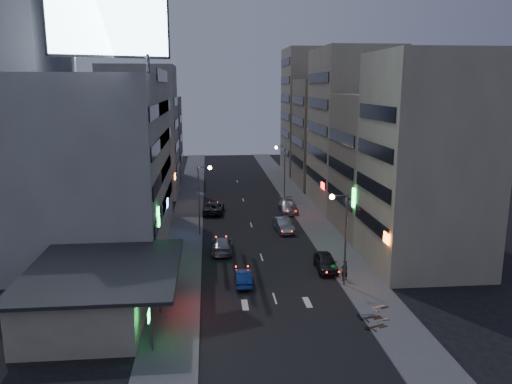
{
  "coord_description": "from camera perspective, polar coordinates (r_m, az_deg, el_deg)",
  "views": [
    {
      "loc": [
        -5.16,
        -33.5,
        16.92
      ],
      "look_at": [
        -0.11,
        18.61,
        5.76
      ],
      "focal_mm": 35.0,
      "sensor_mm": 36.0,
      "label": 1
    }
  ],
  "objects": [
    {
      "name": "billboard",
      "position": [
        44.43,
        -16.45,
        17.69
      ],
      "size": [
        9.52,
        3.75,
        6.2
      ],
      "rotation": [
        0.0,
        0.0,
        0.35
      ],
      "color": "#595B60",
      "rests_on": "white_building"
    },
    {
      "name": "sidewalk_left",
      "position": [
        65.76,
        -7.83,
        -2.94
      ],
      "size": [
        4.0,
        120.0,
        0.12
      ],
      "primitive_type": "cube",
      "color": "#4C4C4F",
      "rests_on": "ground"
    },
    {
      "name": "sidewalk_right",
      "position": [
        67.0,
        5.98,
        -2.61
      ],
      "size": [
        4.0,
        120.0,
        0.12
      ],
      "primitive_type": "cube",
      "color": "#4C4C4F",
      "rests_on": "ground"
    },
    {
      "name": "far_right_a",
      "position": [
        86.38,
        8.39,
        6.65
      ],
      "size": [
        11.0,
        12.0,
        18.0
      ],
      "primitive_type": "cube",
      "color": "gray",
      "rests_on": "ground"
    },
    {
      "name": "far_left_a",
      "position": [
        79.48,
        -13.08,
        6.73
      ],
      "size": [
        11.0,
        10.0,
        20.0
      ],
      "primitive_type": "cube",
      "color": "#A7A7A3",
      "rests_on": "ground"
    },
    {
      "name": "grey_tower",
      "position": [
        60.22,
        -26.29,
        10.9
      ],
      "size": [
        10.0,
        14.0,
        34.0
      ],
      "primitive_type": "cube",
      "color": "slate",
      "rests_on": "ground"
    },
    {
      "name": "parked_car_right_far",
      "position": [
        68.26,
        3.7,
        -1.64
      ],
      "size": [
        2.39,
        5.67,
        1.63
      ],
      "primitive_type": "imported",
      "rotation": [
        0.0,
        0.0,
        -0.02
      ],
      "color": "#9FA1A7",
      "rests_on": "ground"
    },
    {
      "name": "street_lamp_left",
      "position": [
        56.69,
        -6.17,
        0.2
      ],
      "size": [
        1.6,
        0.44,
        8.02
      ],
      "color": "#595B60",
      "rests_on": "sidewalk_left"
    },
    {
      "name": "person",
      "position": [
        45.02,
        10.08,
        -8.82
      ],
      "size": [
        0.77,
        0.62,
        1.83
      ],
      "primitive_type": "imported",
      "rotation": [
        0.0,
        0.0,
        3.45
      ],
      "color": "black",
      "rests_on": "sidewalk_right"
    },
    {
      "name": "far_right_b",
      "position": [
        99.89,
        6.79,
        9.13
      ],
      "size": [
        12.0,
        12.0,
        24.0
      ],
      "primitive_type": "cube",
      "color": "#ACA587",
      "rests_on": "ground"
    },
    {
      "name": "road_car_blue",
      "position": [
        43.84,
        -1.41,
        -9.77
      ],
      "size": [
        1.51,
        3.91,
        1.27
      ],
      "primitive_type": "imported",
      "rotation": [
        0.0,
        0.0,
        3.1
      ],
      "color": "navy",
      "rests_on": "ground"
    },
    {
      "name": "parked_car_right_mid",
      "position": [
        59.22,
        3.13,
        -3.78
      ],
      "size": [
        2.19,
        4.99,
        1.59
      ],
      "primitive_type": "imported",
      "rotation": [
        0.0,
        0.0,
        0.11
      ],
      "color": "#969B9E",
      "rests_on": "ground"
    },
    {
      "name": "scooter_blue",
      "position": [
        39.46,
        13.33,
        -12.7
      ],
      "size": [
        0.67,
        1.68,
        1.01
      ],
      "primitive_type": null,
      "rotation": [
        0.0,
        0.0,
        1.65
      ],
      "color": "navy",
      "rests_on": "sidewalk_right"
    },
    {
      "name": "street_lamp_right_far",
      "position": [
        75.22,
        3.0,
        3.18
      ],
      "size": [
        1.6,
        0.44,
        8.02
      ],
      "color": "#595B60",
      "rests_on": "sidewalk_right"
    },
    {
      "name": "parked_car_left",
      "position": [
        67.81,
        -4.84,
        -1.78
      ],
      "size": [
        3.1,
        5.81,
        1.55
      ],
      "primitive_type": "imported",
      "rotation": [
        0.0,
        0.0,
        3.05
      ],
      "color": "#2B2B31",
      "rests_on": "ground"
    },
    {
      "name": "road_car_silver",
      "position": [
        52.1,
        -3.92,
        -6.07
      ],
      "size": [
        2.36,
        5.31,
        1.52
      ],
      "primitive_type": "imported",
      "rotation": [
        0.0,
        0.0,
        3.1
      ],
      "color": "#93959A",
      "rests_on": "ground"
    },
    {
      "name": "parked_car_right_near",
      "position": [
        47.52,
        7.97,
        -7.94
      ],
      "size": [
        2.04,
        4.66,
        1.56
      ],
      "primitive_type": "imported",
      "rotation": [
        0.0,
        0.0,
        -0.04
      ],
      "color": "#26252A",
      "rests_on": "ground"
    },
    {
      "name": "shophouse_far",
      "position": [
        71.65,
        10.92,
        7.08
      ],
      "size": [
        10.0,
        14.0,
        22.0
      ],
      "primitive_type": "cube",
      "color": "#ACA587",
      "rests_on": "ground"
    },
    {
      "name": "scooter_black_b",
      "position": [
        39.2,
        14.01,
        -12.73
      ],
      "size": [
        0.97,
        2.11,
        1.24
      ],
      "primitive_type": null,
      "rotation": [
        0.0,
        0.0,
        1.72
      ],
      "color": "black",
      "rests_on": "sidewalk_right"
    },
    {
      "name": "shophouse_near",
      "position": [
        48.89,
        18.92,
        3.25
      ],
      "size": [
        10.0,
        11.0,
        20.0
      ],
      "primitive_type": "cube",
      "color": "#ACA587",
      "rests_on": "ground"
    },
    {
      "name": "ground",
      "position": [
        37.88,
        2.98,
        -14.51
      ],
      "size": [
        180.0,
        180.0,
        0.0
      ],
      "primitive_type": "plane",
      "color": "black",
      "rests_on": "ground"
    },
    {
      "name": "street_lamp_right_near",
      "position": [
        42.61,
        9.75,
        -3.88
      ],
      "size": [
        1.6,
        0.44,
        8.02
      ],
      "color": "#595B60",
      "rests_on": "sidewalk_right"
    },
    {
      "name": "scooter_silver_a",
      "position": [
        39.03,
        14.81,
        -13.1
      ],
      "size": [
        0.65,
        1.63,
        0.97
      ],
      "primitive_type": null,
      "rotation": [
        0.0,
        0.0,
        1.65
      ],
      "color": "#B5B9BD",
      "rests_on": "sidewalk_right"
    },
    {
      "name": "white_building",
      "position": [
        55.36,
        -17.85,
        3.23
      ],
      "size": [
        14.0,
        24.0,
        18.0
      ],
      "primitive_type": "cube",
      "color": "#A7A7A3",
      "rests_on": "ground"
    },
    {
      "name": "shophouse_mid",
      "position": [
        59.89,
        14.74,
        3.07
      ],
      "size": [
        11.0,
        12.0,
        16.0
      ],
      "primitive_type": "cube",
      "color": "gray",
      "rests_on": "ground"
    },
    {
      "name": "food_court",
      "position": [
        39.49,
        -18.21,
        -10.82
      ],
      "size": [
        11.0,
        13.0,
        3.88
      ],
      "color": "#ACA587",
      "rests_on": "ground"
    },
    {
      "name": "scooter_silver_b",
      "position": [
        41.04,
        14.48,
        -11.63
      ],
      "size": [
        1.33,
        2.04,
        1.19
      ],
      "primitive_type": null,
      "rotation": [
        0.0,
        0.0,
        1.96
      ],
      "color": "#B9BDC2",
      "rests_on": "sidewalk_right"
    },
    {
      "name": "far_left_b",
      "position": [
        92.62,
        -12.29,
        5.92
      ],
      "size": [
        12.0,
        10.0,
        15.0
      ],
      "primitive_type": "cube",
      "color": "slate",
      "rests_on": "ground"
    },
    {
      "name": "scooter_black_a",
      "position": [
        38.07,
        14.33,
        -13.57
      ],
      "size": [
        1.29,
        2.03,
        1.18
      ],
      "primitive_type": null,
      "rotation": [
        0.0,
        0.0,
        1.94
      ],
      "color": "black",
      "rests_on": "sidewalk_right"
    }
  ]
}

